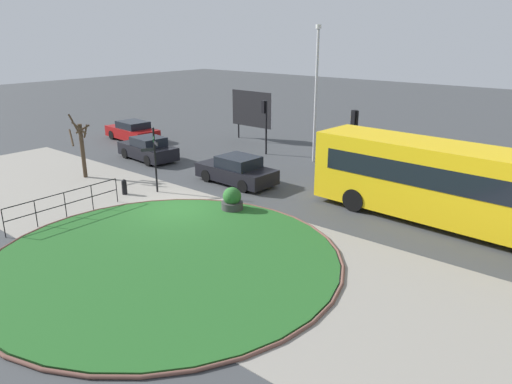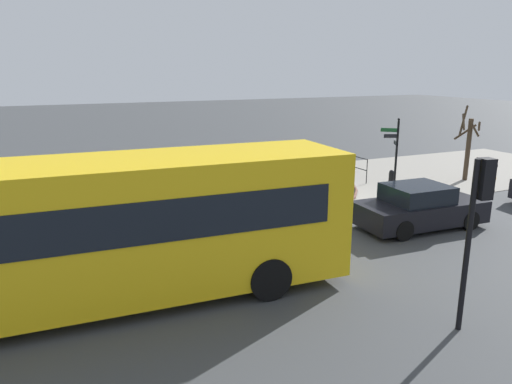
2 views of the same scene
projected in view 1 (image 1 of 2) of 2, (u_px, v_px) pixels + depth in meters
ground at (178, 210)px, 21.14m from camera, size 120.00×120.00×0.00m
sidewalk_paving at (145, 222)px, 19.82m from camera, size 32.00×8.36×0.02m
grass_island at (166, 258)px, 16.54m from camera, size 11.86×11.86×0.10m
grass_kerb_ring at (166, 258)px, 16.54m from camera, size 12.17×12.17×0.11m
signpost_directional at (154, 156)px, 22.87m from camera, size 0.87×0.62×3.19m
bollard_foreground at (124, 187)px, 23.03m from camera, size 0.24×0.24×0.77m
railing_grass_edge at (65, 202)px, 19.98m from camera, size 0.15×5.12×1.15m
bus_yellow at (452, 184)px, 18.97m from camera, size 11.57×3.03×3.23m
car_near_lane at (237, 171)px, 24.69m from camera, size 4.35×2.05×1.44m
car_far_lane at (148, 149)px, 29.26m from camera, size 4.25×2.16×1.42m
car_trailing at (132, 131)px, 34.48m from camera, size 4.54×2.17×1.40m
traffic_light_near at (265, 115)px, 30.12m from camera, size 0.49×0.30×3.37m
traffic_light_far at (355, 128)px, 25.75m from camera, size 0.49×0.30×3.49m
lamppost_tall at (316, 91)px, 27.77m from camera, size 0.32×0.32×7.81m
billboard_left at (252, 110)px, 34.10m from camera, size 3.59×0.19×3.49m
planter_near_signpost at (232, 201)px, 20.90m from camera, size 0.94×0.94×1.08m
street_tree_bare at (81, 146)px, 25.32m from camera, size 1.18×1.25×3.45m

